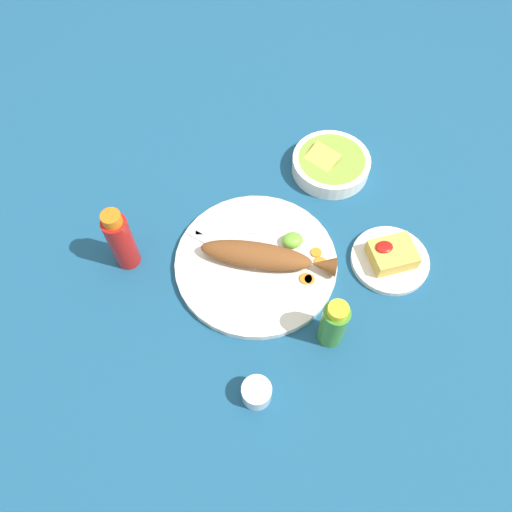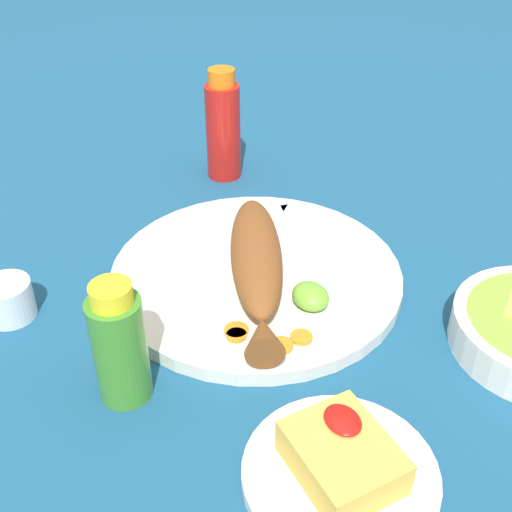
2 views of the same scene
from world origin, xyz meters
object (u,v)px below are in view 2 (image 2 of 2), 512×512
Objects in this scene: main_plate at (256,275)px; fried_fish at (257,262)px; hot_sauce_bottle_green at (119,345)px; salt_cup at (9,302)px; side_plate_fries at (340,475)px; hot_sauce_bottle_red at (223,128)px; fork_far at (302,235)px; fork_near at (267,228)px.

main_plate is 0.04m from fried_fish.
fried_fish is at bearing -66.14° from hot_sauce_bottle_green.
side_plate_fries is (-0.37, -0.21, -0.01)m from salt_cup.
hot_sauce_bottle_red reaches higher than main_plate.
salt_cup is (0.04, 0.37, 0.00)m from fork_far.
fried_fish is 2.00× the size of fork_near.
fork_near is (0.09, -0.06, -0.02)m from fried_fish.
fried_fish is 1.60× the size of fork_far.
hot_sauce_bottle_green reaches higher than main_plate.
fork_far is 3.13× the size of salt_cup.
fork_near is 0.34m from salt_cup.
side_plate_fries is (-0.29, 0.07, -0.00)m from main_plate.
hot_sauce_bottle_red is at bearing 6.84° from fried_fish.
salt_cup is 0.33× the size of side_plate_fries.
fork_far is at bearing -25.94° from side_plate_fries.
fork_far is 0.37m from salt_cup.
hot_sauce_bottle_green is 2.34× the size of salt_cup.
fork_near is 2.50× the size of salt_cup.
salt_cup is at bearing 117.96° from hot_sauce_bottle_red.
fried_fish is 0.22m from hot_sauce_bottle_green.
hot_sauce_bottle_red reaches higher than fried_fish.
fork_far is 1.05× the size of hot_sauce_bottle_red.
fried_fish is (-0.02, 0.01, 0.03)m from main_plate.
fried_fish is 1.68× the size of hot_sauce_bottle_red.
salt_cup is 0.42m from side_plate_fries.
fork_far is at bearing -36.29° from fried_fish.
fried_fish is 0.31m from hot_sauce_bottle_red.
salt_cup reaches higher than fork_near.
fork_near is 0.84× the size of side_plate_fries.
salt_cup is at bearing 136.96° from fork_near.
hot_sauce_bottle_red is (0.24, 0.00, 0.06)m from fork_far.
hot_sauce_bottle_green is 0.78× the size of side_plate_fries.
fork_far reaches higher than main_plate.
fried_fish reaches higher than fork_far.
hot_sauce_bottle_green reaches higher than fried_fish.
fork_far reaches higher than side_plate_fries.
fried_fish is at bearing 133.80° from fork_far.
salt_cup is at bearing 30.05° from side_plate_fries.
hot_sauce_bottle_green is (-0.18, 0.26, 0.04)m from fork_near.
main_plate is 0.29m from hot_sauce_bottle_red.
hot_sauce_bottle_green is at bearing 116.74° from main_plate.
hot_sauce_bottle_red is (0.20, -0.03, 0.06)m from fork_near.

